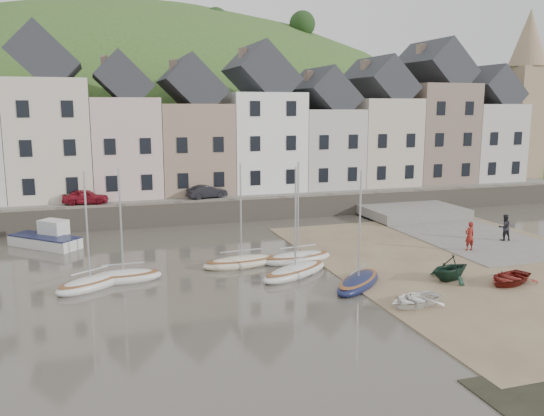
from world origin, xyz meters
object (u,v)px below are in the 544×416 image
object	(u,v)px
sailboat_0	(124,276)
car_right	(207,192)
rowboat_red	(509,278)
person_red	(470,236)
person_dark	(505,227)
car_left	(86,197)
rowboat_green	(450,268)
rowboat_white	(414,299)

from	to	relation	value
sailboat_0	car_right	xyz separation A→B (m)	(7.82, 16.42, 1.89)
rowboat_red	person_red	xyz separation A→B (m)	(2.26, 6.41, 0.68)
car_right	sailboat_0	bearing A→B (deg)	140.48
person_dark	car_left	bearing A→B (deg)	-20.95
sailboat_0	rowboat_green	bearing A→B (deg)	-17.63
rowboat_white	rowboat_red	bearing A→B (deg)	86.74
car_left	person_red	bearing A→B (deg)	-117.82
person_red	person_dark	world-z (taller)	person_red
rowboat_red	rowboat_green	bearing A→B (deg)	-141.12
person_dark	car_right	distance (m)	23.52
person_red	rowboat_red	bearing A→B (deg)	68.51
rowboat_red	person_red	bearing A→B (deg)	138.62
person_red	car_left	distance (m)	29.06
sailboat_0	rowboat_green	distance (m)	17.62
rowboat_green	car_right	size ratio (longest dim) A/B	0.78
person_dark	car_right	size ratio (longest dim) A/B	0.54
car_left	rowboat_red	bearing A→B (deg)	-129.76
rowboat_green	rowboat_red	bearing A→B (deg)	47.23
rowboat_white	car_right	distance (m)	25.20
person_dark	car_left	size ratio (longest dim) A/B	0.52
rowboat_white	person_red	bearing A→B (deg)	116.17
rowboat_red	car_left	xyz separation A→B (m)	(-21.41, 23.22, 1.82)
sailboat_0	rowboat_red	world-z (taller)	sailboat_0
rowboat_green	car_right	xyz separation A→B (m)	(-8.97, 21.76, 1.40)
rowboat_white	person_red	xyz separation A→B (m)	(8.84, 7.82, 0.70)
person_red	rowboat_white	bearing A→B (deg)	39.42
sailboat_0	car_left	distance (m)	16.65
person_dark	rowboat_white	bearing A→B (deg)	43.99
sailboat_0	person_red	xyz separation A→B (m)	(21.68, -0.39, 0.80)
rowboat_white	car_right	size ratio (longest dim) A/B	0.85
sailboat_0	rowboat_green	size ratio (longest dim) A/B	2.40
person_dark	car_right	world-z (taller)	car_right
rowboat_white	person_dark	size ratio (longest dim) A/B	1.58
rowboat_white	rowboat_red	world-z (taller)	rowboat_red
rowboat_green	person_dark	xyz separation A→B (m)	(8.93, 6.54, 0.28)
rowboat_white	rowboat_red	size ratio (longest dim) A/B	0.94
car_left	car_right	bearing A→B (deg)	-82.44
rowboat_red	person_red	distance (m)	6.83
person_red	car_right	bearing A→B (deg)	-52.57
rowboat_green	car_left	distance (m)	28.78
rowboat_red	car_right	xyz separation A→B (m)	(-11.60, 23.22, 1.78)
rowboat_green	person_red	world-z (taller)	person_red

